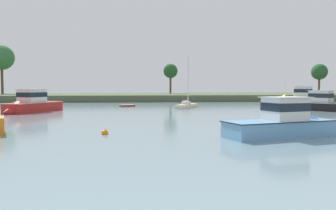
# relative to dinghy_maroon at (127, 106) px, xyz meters

# --- Properties ---
(far_shore_bank) EXTENTS (233.58, 42.97, 1.50)m
(far_shore_bank) POSITION_rel_dinghy_maroon_xyz_m (9.42, 37.07, 0.65)
(far_shore_bank) COLOR #4C563D
(far_shore_bank) RESTS_ON ground
(dinghy_maroon) EXTENTS (2.80, 2.09, 0.39)m
(dinghy_maroon) POSITION_rel_dinghy_maroon_xyz_m (0.00, 0.00, 0.00)
(dinghy_maroon) COLOR maroon
(dinghy_maroon) RESTS_ON ground
(cruiser_skyblue) EXTENTS (8.84, 4.56, 4.89)m
(cruiser_skyblue) POSITION_rel_dinghy_maroon_xyz_m (11.83, -35.92, 0.48)
(cruiser_skyblue) COLOR #669ECC
(cruiser_skyblue) RESTS_ON ground
(cruiser_black) EXTENTS (8.00, 8.70, 5.67)m
(cruiser_black) POSITION_rel_dinghy_maroon_xyz_m (27.19, -12.53, 0.53)
(cruiser_black) COLOR black
(cruiser_black) RESTS_ON ground
(sailboat_cream) EXTENTS (4.56, 6.63, 8.65)m
(sailboat_cream) POSITION_rel_dinghy_maroon_xyz_m (9.55, -5.04, 0.09)
(sailboat_cream) COLOR beige
(sailboat_cream) RESTS_ON ground
(cruiser_red) EXTENTS (6.19, 10.34, 5.39)m
(cruiser_red) POSITION_rel_dinghy_maroon_xyz_m (-12.24, -12.44, 0.60)
(cruiser_red) COLOR #B2231E
(cruiser_red) RESTS_ON ground
(cruiser_yellow) EXTENTS (11.16, 7.54, 6.38)m
(cruiser_yellow) POSITION_rel_dinghy_maroon_xyz_m (34.92, 9.24, 0.70)
(cruiser_yellow) COLOR gold
(cruiser_yellow) RESTS_ON ground
(mooring_buoy_yellow) EXTENTS (0.44, 0.44, 0.49)m
(mooring_buoy_yellow) POSITION_rel_dinghy_maroon_xyz_m (-17.97, 9.08, -0.03)
(mooring_buoy_yellow) COLOR yellow
(mooring_buoy_yellow) RESTS_ON ground
(mooring_buoy_orange) EXTENTS (0.47, 0.47, 0.52)m
(mooring_buoy_orange) POSITION_rel_dinghy_maroon_xyz_m (-0.45, -33.95, -0.02)
(mooring_buoy_orange) COLOR orange
(mooring_buoy_orange) RESTS_ON ground
(shore_tree_far_right) EXTENTS (4.05, 4.05, 8.46)m
(shore_tree_far_right) POSITION_rel_dinghy_maroon_xyz_m (11.02, 36.68, 7.73)
(shore_tree_far_right) COLOR brown
(shore_tree_far_right) RESTS_ON far_shore_bank
(shore_tree_inland_b) EXTENTS (6.76, 6.76, 13.37)m
(shore_tree_inland_b) POSITION_rel_dinghy_maroon_xyz_m (-35.53, 38.23, 11.31)
(shore_tree_inland_b) COLOR brown
(shore_tree_inland_b) RESTS_ON far_shore_bank
(shore_tree_center) EXTENTS (4.40, 4.40, 8.31)m
(shore_tree_center) POSITION_rel_dinghy_maroon_xyz_m (52.15, 31.23, 7.45)
(shore_tree_center) COLOR brown
(shore_tree_center) RESTS_ON far_shore_bank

